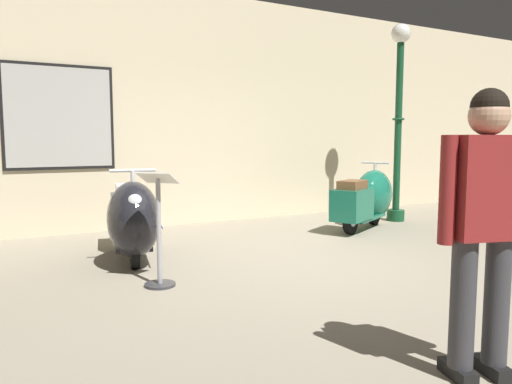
% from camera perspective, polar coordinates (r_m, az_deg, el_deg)
% --- Properties ---
extents(ground_plane, '(60.00, 60.00, 0.00)m').
position_cam_1_polar(ground_plane, '(5.18, 7.12, -8.68)').
color(ground_plane, gray).
extents(showroom_back_wall, '(18.00, 0.24, 3.56)m').
position_cam_1_polar(showroom_back_wall, '(7.89, -7.13, 9.39)').
color(showroom_back_wall, beige).
rests_on(showroom_back_wall, ground).
extents(scooter_0, '(0.81, 1.74, 1.02)m').
position_cam_1_polar(scooter_0, '(5.49, -14.13, -3.01)').
color(scooter_0, black).
rests_on(scooter_0, ground).
extents(scooter_1, '(1.63, 1.14, 0.98)m').
position_cam_1_polar(scooter_1, '(7.57, 12.77, -0.68)').
color(scooter_1, black).
rests_on(scooter_1, ground).
extents(lamppost, '(0.30, 0.30, 3.13)m').
position_cam_1_polar(lamppost, '(8.29, 16.18, 9.07)').
color(lamppost, '#144728').
rests_on(lamppost, ground).
extents(visitor_0, '(0.52, 0.33, 1.58)m').
position_cam_1_polar(visitor_0, '(2.90, 24.88, -2.37)').
color(visitor_0, black).
rests_on(visitor_0, ground).
extents(info_stanchion, '(0.39, 0.38, 1.04)m').
position_cam_1_polar(info_stanchion, '(4.51, -11.15, -5.36)').
color(info_stanchion, '#333338').
rests_on(info_stanchion, ground).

